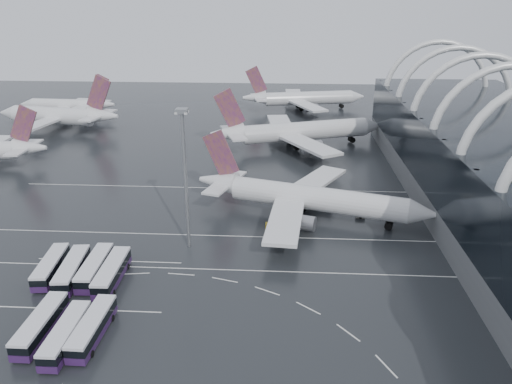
# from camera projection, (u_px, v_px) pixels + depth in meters

# --- Properties ---
(ground) EXTENTS (420.00, 420.00, 0.00)m
(ground) POSITION_uv_depth(u_px,v_px,m) (233.00, 265.00, 94.69)
(ground) COLOR black
(ground) RESTS_ON ground
(lane_marking_near) EXTENTS (120.00, 0.25, 0.01)m
(lane_marking_near) POSITION_uv_depth(u_px,v_px,m) (232.00, 270.00, 92.83)
(lane_marking_near) COLOR silver
(lane_marking_near) RESTS_ON ground
(lane_marking_mid) EXTENTS (120.00, 0.25, 0.01)m
(lane_marking_mid) POSITION_uv_depth(u_px,v_px,m) (239.00, 236.00, 105.82)
(lane_marking_mid) COLOR silver
(lane_marking_mid) RESTS_ON ground
(lane_marking_far) EXTENTS (120.00, 0.25, 0.01)m
(lane_marking_far) POSITION_uv_depth(u_px,v_px,m) (249.00, 189.00, 131.81)
(lane_marking_far) COLOR silver
(lane_marking_far) RESTS_ON ground
(bus_bay_line_south) EXTENTS (28.00, 0.25, 0.01)m
(bus_bay_line_south) POSITION_uv_depth(u_px,v_px,m) (77.00, 309.00, 81.20)
(bus_bay_line_south) COLOR silver
(bus_bay_line_south) RESTS_ON ground
(bus_bay_line_north) EXTENTS (28.00, 0.25, 0.01)m
(bus_bay_line_north) POSITION_uv_depth(u_px,v_px,m) (110.00, 261.00, 96.05)
(bus_bay_line_north) COLOR silver
(bus_bay_line_north) RESTS_ON ground
(airliner_main) EXTENTS (54.28, 47.00, 18.74)m
(airliner_main) POSITION_uv_depth(u_px,v_px,m) (305.00, 198.00, 113.47)
(airliner_main) COLOR silver
(airliner_main) RESTS_ON ground
(airliner_gate_b) EXTENTS (58.77, 52.22, 20.95)m
(airliner_gate_b) POSITION_uv_depth(u_px,v_px,m) (296.00, 132.00, 165.85)
(airliner_gate_b) COLOR silver
(airliner_gate_b) RESTS_ON ground
(airliner_gate_c) EXTENTS (54.91, 49.84, 19.68)m
(airliner_gate_c) POSITION_uv_depth(u_px,v_px,m) (302.00, 99.00, 220.91)
(airliner_gate_c) COLOR silver
(airliner_gate_c) RESTS_ON ground
(jet_remote_mid) EXTENTS (49.56, 40.07, 21.57)m
(jet_remote_mid) POSITION_uv_depth(u_px,v_px,m) (60.00, 116.00, 186.36)
(jet_remote_mid) COLOR silver
(jet_remote_mid) RESTS_ON ground
(jet_remote_far) EXTENTS (41.37, 33.31, 18.04)m
(jet_remote_far) POSITION_uv_depth(u_px,v_px,m) (69.00, 106.00, 208.45)
(jet_remote_far) COLOR silver
(jet_remote_far) RESTS_ON ground
(bus_row_near_a) EXTENTS (4.28, 13.27, 3.21)m
(bus_row_near_a) POSITION_uv_depth(u_px,v_px,m) (51.00, 267.00, 90.53)
(bus_row_near_a) COLOR #331544
(bus_row_near_a) RESTS_ON ground
(bus_row_near_b) EXTENTS (4.52, 13.92, 3.37)m
(bus_row_near_b) POSITION_uv_depth(u_px,v_px,m) (72.00, 270.00, 89.28)
(bus_row_near_b) COLOR #331544
(bus_row_near_b) RESTS_ON ground
(bus_row_near_c) EXTENTS (3.63, 13.68, 3.34)m
(bus_row_near_c) POSITION_uv_depth(u_px,v_px,m) (95.00, 268.00, 90.04)
(bus_row_near_c) COLOR #331544
(bus_row_near_c) RESTS_ON ground
(bus_row_near_d) EXTENTS (3.57, 13.91, 3.41)m
(bus_row_near_d) POSITION_uv_depth(u_px,v_px,m) (112.00, 272.00, 88.44)
(bus_row_near_d) COLOR #331544
(bus_row_near_d) RESTS_ON ground
(bus_row_far_a) EXTENTS (3.26, 13.42, 3.30)m
(bus_row_far_a) POSITION_uv_depth(u_px,v_px,m) (41.00, 325.00, 74.48)
(bus_row_far_a) COLOR #331544
(bus_row_far_a) RESTS_ON ground
(bus_row_far_b) EXTENTS (3.23, 13.10, 3.22)m
(bus_row_far_b) POSITION_uv_depth(u_px,v_px,m) (66.00, 334.00, 72.40)
(bus_row_far_b) COLOR #331544
(bus_row_far_b) RESTS_ON ground
(bus_row_far_c) EXTENTS (3.35, 13.23, 3.24)m
(bus_row_far_c) POSITION_uv_depth(u_px,v_px,m) (92.00, 328.00, 73.88)
(bus_row_far_c) COLOR #331544
(bus_row_far_c) RESTS_ON ground
(floodlight_mast) EXTENTS (2.17, 2.17, 28.31)m
(floodlight_mast) POSITION_uv_depth(u_px,v_px,m) (185.00, 163.00, 95.24)
(floodlight_mast) COLOR gray
(floodlight_mast) RESTS_ON ground
(gse_cart_belly_b) EXTENTS (2.51, 1.48, 1.37)m
(gse_cart_belly_b) POSITION_uv_depth(u_px,v_px,m) (354.00, 196.00, 125.36)
(gse_cart_belly_b) COLOR slate
(gse_cart_belly_b) RESTS_ON ground
(gse_cart_belly_c) EXTENTS (2.33, 1.38, 1.27)m
(gse_cart_belly_c) POSITION_uv_depth(u_px,v_px,m) (271.00, 226.00, 109.07)
(gse_cart_belly_c) COLOR gold
(gse_cart_belly_c) RESTS_ON ground
(gse_cart_belly_d) EXTENTS (2.03, 1.20, 1.11)m
(gse_cart_belly_d) POSITION_uv_depth(u_px,v_px,m) (360.00, 215.00, 114.50)
(gse_cart_belly_d) COLOR slate
(gse_cart_belly_d) RESTS_ON ground
(gse_cart_belly_e) EXTENTS (2.05, 1.21, 1.12)m
(gse_cart_belly_e) POSITION_uv_depth(u_px,v_px,m) (323.00, 197.00, 124.74)
(gse_cart_belly_e) COLOR gold
(gse_cart_belly_e) RESTS_ON ground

